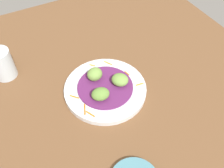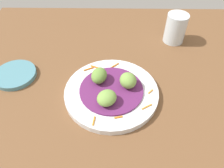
# 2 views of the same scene
# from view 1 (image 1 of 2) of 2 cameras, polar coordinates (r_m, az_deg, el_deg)

# --- Properties ---
(table_surface) EXTENTS (1.10, 1.10, 0.02)m
(table_surface) POSITION_cam_1_polar(r_m,az_deg,el_deg) (0.86, -0.54, 1.05)
(table_surface) COLOR brown
(table_surface) RESTS_ON ground
(main_plate) EXTENTS (0.27, 0.27, 0.02)m
(main_plate) POSITION_cam_1_polar(r_m,az_deg,el_deg) (0.80, -1.56, -1.19)
(main_plate) COLOR silver
(main_plate) RESTS_ON table_surface
(cabbage_bed) EXTENTS (0.18, 0.18, 0.01)m
(cabbage_bed) POSITION_cam_1_polar(r_m,az_deg,el_deg) (0.80, -1.57, -0.65)
(cabbage_bed) COLOR #60235B
(cabbage_bed) RESTS_ON main_plate
(carrot_garnish) EXTENTS (0.23, 0.20, 0.00)m
(carrot_garnish) POSITION_cam_1_polar(r_m,az_deg,el_deg) (0.79, -2.57, -0.91)
(carrot_garnish) COLOR orange
(carrot_garnish) RESTS_ON main_plate
(guac_scoop_left) EXTENTS (0.07, 0.07, 0.04)m
(guac_scoop_left) POSITION_cam_1_polar(r_m,az_deg,el_deg) (0.79, 1.84, 0.98)
(guac_scoop_left) COLOR #759E47
(guac_scoop_left) RESTS_ON cabbage_bed
(guac_scoop_center) EXTENTS (0.06, 0.06, 0.04)m
(guac_scoop_center) POSITION_cam_1_polar(r_m,az_deg,el_deg) (0.80, -4.00, 2.31)
(guac_scoop_center) COLOR #759E47
(guac_scoop_center) RESTS_ON cabbage_bed
(guac_scoop_right) EXTENTS (0.06, 0.05, 0.04)m
(guac_scoop_right) POSITION_cam_1_polar(r_m,az_deg,el_deg) (0.75, -2.67, -2.32)
(guac_scoop_right) COLOR olive
(guac_scoop_right) RESTS_ON cabbage_bed
(water_glass) EXTENTS (0.07, 0.07, 0.10)m
(water_glass) POSITION_cam_1_polar(r_m,az_deg,el_deg) (0.90, -23.89, 4.21)
(water_glass) COLOR silver
(water_glass) RESTS_ON table_surface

